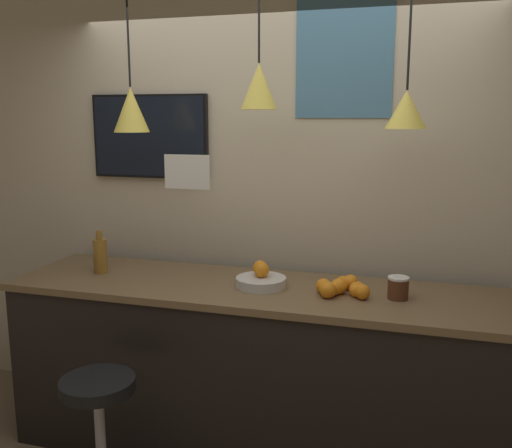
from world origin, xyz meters
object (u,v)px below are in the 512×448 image
Objects in this scene: mounted_tv at (150,137)px; spread_jar at (398,288)px; bar_stool at (100,420)px; juice_bottle at (100,255)px; fruit_bowl at (261,279)px.

spread_jar is at bearing -14.92° from mounted_tv.
juice_bottle reaches higher than bar_stool.
mounted_tv is at bearing 165.08° from spread_jar.
juice_bottle is 1.73m from spread_jar.
spread_jar is 0.15× the size of mounted_tv.
bar_stool is 1.62m from spread_jar.
fruit_bowl is 0.73m from spread_jar.
bar_stool is 1.02m from juice_bottle.
fruit_bowl reaches higher than spread_jar.
bar_stool is 1.75m from mounted_tv.
bar_stool is at bearing -130.97° from fruit_bowl.
fruit_bowl is at bearing 49.03° from bar_stool.
mounted_tv is (0.13, 0.43, 0.69)m from juice_bottle.
juice_bottle is (-0.39, 0.70, 0.63)m from bar_stool.
spread_jar is (0.73, -0.01, 0.01)m from fruit_bowl.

